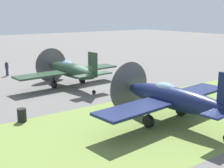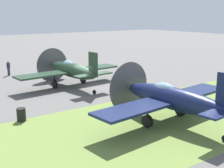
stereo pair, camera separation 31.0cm
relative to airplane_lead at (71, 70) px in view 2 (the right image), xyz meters
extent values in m
plane|color=#605E5B|center=(0.73, -2.32, -1.65)|extent=(160.00, 160.00, 0.00)
cube|color=olive|center=(0.73, -12.20, -1.64)|extent=(120.00, 11.00, 0.01)
ellipsoid|color=#233D28|center=(0.01, -0.18, 0.01)|extent=(2.01, 7.84, 1.41)
cube|color=#233D28|center=(-0.02, 0.28, -0.16)|extent=(11.06, 2.78, 0.16)
cube|color=#233D28|center=(0.29, -3.70, 1.03)|extent=(0.21, 1.26, 2.17)
cube|color=#233D28|center=(0.29, -3.70, 0.12)|extent=(3.72, 1.31, 0.11)
cone|color=#B7B24C|center=(-0.31, 3.97, 0.01)|extent=(0.79, 0.85, 0.73)
cylinder|color=#4C4C51|center=(-0.29, 3.74, 0.01)|extent=(3.64, 0.33, 3.65)
ellipsoid|color=#8CB2C6|center=(-0.04, 0.50, 0.50)|extent=(0.92, 1.65, 0.80)
cylinder|color=black|center=(-1.68, 0.26, -1.26)|extent=(0.31, 0.79, 0.77)
cylinder|color=black|center=(-1.68, 0.26, -0.71)|extent=(0.14, 0.14, 1.09)
cylinder|color=black|center=(1.62, 0.52, -1.26)|extent=(0.31, 0.79, 0.77)
cylinder|color=black|center=(1.62, 0.52, -0.71)|extent=(0.14, 0.14, 1.09)
cylinder|color=black|center=(0.30, -3.81, -1.46)|extent=(0.16, 0.37, 0.36)
ellipsoid|color=#141E47|center=(0.49, -13.11, 0.07)|extent=(2.21, 8.15, 1.47)
cube|color=#141E47|center=(0.45, -12.64, -0.11)|extent=(11.49, 3.06, 0.17)
cone|color=#B7B24C|center=(0.09, -8.81, 0.07)|extent=(0.83, 0.89, 0.76)
cylinder|color=#4C4C51|center=(0.11, -9.05, 0.07)|extent=(3.77, 0.40, 3.79)
ellipsoid|color=#8CB2C6|center=(0.42, -12.40, 0.58)|extent=(0.98, 1.73, 0.83)
cylinder|color=black|center=(-1.27, -12.68, -1.24)|extent=(0.33, 0.83, 0.80)
cylinder|color=black|center=(-1.27, -12.68, -0.68)|extent=(0.14, 0.14, 1.14)
cylinder|color=black|center=(2.14, -12.36, -1.24)|extent=(0.33, 0.83, 0.80)
cylinder|color=black|center=(2.14, -12.36, -0.68)|extent=(0.14, 0.14, 1.14)
cylinder|color=#2D3342|center=(-3.44, 9.03, -1.21)|extent=(0.30, 0.30, 0.88)
cylinder|color=#2D3342|center=(-3.44, 9.03, -0.46)|extent=(0.38, 0.38, 0.62)
sphere|color=tan|center=(-3.44, 9.03, -0.03)|extent=(0.23, 0.23, 0.23)
cylinder|color=#2D3342|center=(-3.64, 8.86, -0.46)|extent=(0.11, 0.11, 0.59)
cylinder|color=#2D3342|center=(-3.24, 9.20, -0.46)|extent=(0.11, 0.11, 0.59)
cylinder|color=black|center=(-7.41, -6.96, -1.20)|extent=(0.60, 0.60, 0.90)
camera|label=1|loc=(-13.74, -25.96, 5.41)|focal=48.38mm
camera|label=2|loc=(-13.49, -26.14, 5.41)|focal=48.38mm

